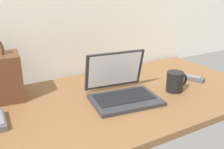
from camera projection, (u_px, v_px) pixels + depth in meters
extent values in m
cube|color=brown|center=(106.00, 102.00, 1.24)|extent=(1.60, 0.76, 0.03)
cube|color=#2D2D33|center=(125.00, 100.00, 1.20)|extent=(0.34, 0.26, 0.02)
cube|color=black|center=(124.00, 97.00, 1.21)|extent=(0.29, 0.18, 0.00)
cube|color=#2D2D33|center=(114.00, 70.00, 1.28)|extent=(0.31, 0.10, 0.20)
cube|color=white|center=(115.00, 70.00, 1.28)|extent=(0.27, 0.08, 0.17)
cylinder|color=black|center=(175.00, 82.00, 1.31)|extent=(0.09, 0.09, 0.10)
torus|color=black|center=(182.00, 80.00, 1.33)|extent=(0.07, 0.01, 0.07)
cylinder|color=brown|center=(176.00, 73.00, 1.29)|extent=(0.07, 0.07, 0.00)
cube|color=#4C4C51|center=(0.00, 120.00, 1.02)|extent=(0.05, 0.16, 0.02)
cube|color=#4C4C51|center=(190.00, 78.00, 1.47)|extent=(0.11, 0.16, 0.02)
cube|color=slate|center=(190.00, 76.00, 1.47)|extent=(0.08, 0.12, 0.00)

